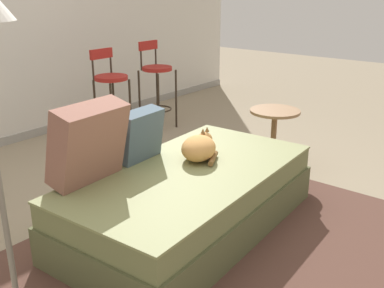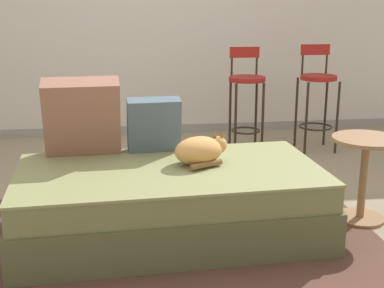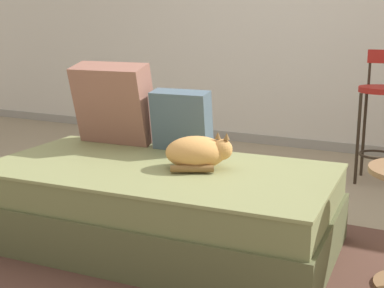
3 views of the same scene
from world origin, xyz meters
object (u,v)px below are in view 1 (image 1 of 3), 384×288
object	(u,v)px
couch	(190,199)
bar_stool_near_window	(111,89)
side_table	(274,131)
throw_pillow_middle	(140,135)
bar_stool_by_doorway	(156,80)
cat	(200,147)
throw_pillow_corner	(88,143)

from	to	relation	value
couch	bar_stool_near_window	xyz separation A→B (m)	(0.88, 1.77, 0.36)
bar_stool_near_window	side_table	xyz separation A→B (m)	(0.40, -1.70, -0.22)
throw_pillow_middle	bar_stool_by_doorway	bearing A→B (deg)	40.02
throw_pillow_middle	side_table	size ratio (longest dim) A/B	0.64
throw_pillow_middle	side_table	world-z (taller)	throw_pillow_middle
cat	throw_pillow_corner	bearing A→B (deg)	158.29
bar_stool_near_window	bar_stool_by_doorway	world-z (taller)	bar_stool_by_doorway
bar_stool_near_window	bar_stool_by_doorway	bearing A→B (deg)	-0.06
bar_stool_near_window	side_table	size ratio (longest dim) A/B	1.74
couch	throw_pillow_corner	xyz separation A→B (m)	(-0.53, 0.36, 0.47)
throw_pillow_middle	cat	world-z (taller)	throw_pillow_middle
cat	bar_stool_by_doorway	world-z (taller)	bar_stool_by_doorway
bar_stool_near_window	bar_stool_by_doorway	distance (m)	0.69
throw_pillow_middle	side_table	bearing A→B (deg)	-13.39
couch	throw_pillow_corner	world-z (taller)	throw_pillow_corner
bar_stool_by_doorway	bar_stool_near_window	bearing A→B (deg)	179.94
cat	bar_stool_by_doorway	size ratio (longest dim) A/B	0.39
throw_pillow_middle	throw_pillow_corner	bearing A→B (deg)	-176.89
cat	bar_stool_near_window	world-z (taller)	bar_stool_near_window
couch	throw_pillow_corner	distance (m)	0.80
bar_stool_near_window	side_table	bearing A→B (deg)	-76.79
bar_stool_by_doorway	cat	bearing A→B (deg)	-128.97
cat	side_table	bearing A→B (deg)	-0.19
throw_pillow_corner	bar_stool_by_doorway	xyz separation A→B (m)	(2.10, 1.40, -0.12)
bar_stool_near_window	couch	bearing A→B (deg)	-116.50
cat	bar_stool_near_window	xyz separation A→B (m)	(0.68, 1.69, 0.06)
throw_pillow_corner	throw_pillow_middle	world-z (taller)	throw_pillow_corner
couch	throw_pillow_corner	size ratio (longest dim) A/B	3.74
throw_pillow_corner	bar_stool_by_doorway	bearing A→B (deg)	33.67
couch	bar_stool_near_window	distance (m)	2.01
throw_pillow_corner	couch	bearing A→B (deg)	-34.42
throw_pillow_corner	side_table	world-z (taller)	throw_pillow_corner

